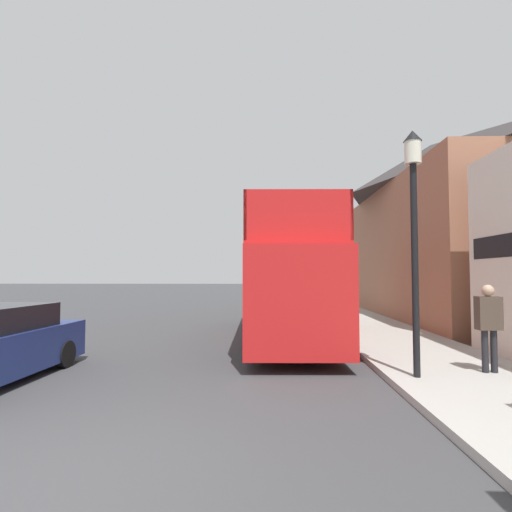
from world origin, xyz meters
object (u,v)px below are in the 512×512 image
object	(u,v)px
pedestrian_second	(489,319)
lamp_post_nearest	(414,206)
lamp_post_third	(315,254)
parked_car_ahead_of_bus	(292,303)
lamp_post_second	(335,237)
tour_bus	(285,284)

from	to	relation	value
pedestrian_second	lamp_post_nearest	size ratio (longest dim) A/B	0.37
lamp_post_nearest	lamp_post_third	world-z (taller)	lamp_post_nearest
lamp_post_nearest	parked_car_ahead_of_bus	bearing A→B (deg)	97.69
lamp_post_second	tour_bus	bearing A→B (deg)	-126.07
tour_bus	pedestrian_second	size ratio (longest dim) A/B	5.59
lamp_post_nearest	pedestrian_second	bearing A→B (deg)	14.14
tour_bus	lamp_post_nearest	world-z (taller)	lamp_post_nearest
lamp_post_second	lamp_post_third	xyz separation A→B (m)	(0.19, 8.50, -0.24)
tour_bus	lamp_post_third	xyz separation A→B (m)	(2.36, 11.48, 1.64)
parked_car_ahead_of_bus	lamp_post_second	size ratio (longest dim) A/B	0.81
tour_bus	lamp_post_third	distance (m)	11.83
lamp_post_nearest	lamp_post_second	world-z (taller)	lamp_post_second
lamp_post_nearest	lamp_post_third	bearing A→B (deg)	89.79
pedestrian_second	lamp_post_nearest	distance (m)	2.80
lamp_post_third	lamp_post_second	bearing A→B (deg)	-91.27
lamp_post_nearest	lamp_post_third	size ratio (longest dim) A/B	1.01
lamp_post_second	lamp_post_third	world-z (taller)	lamp_post_second
lamp_post_nearest	lamp_post_third	xyz separation A→B (m)	(0.06, 17.00, -0.02)
parked_car_ahead_of_bus	pedestrian_second	bearing A→B (deg)	-74.30
tour_bus	pedestrian_second	distance (m)	6.46
lamp_post_second	lamp_post_nearest	bearing A→B (deg)	-89.14
tour_bus	lamp_post_nearest	distance (m)	6.20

